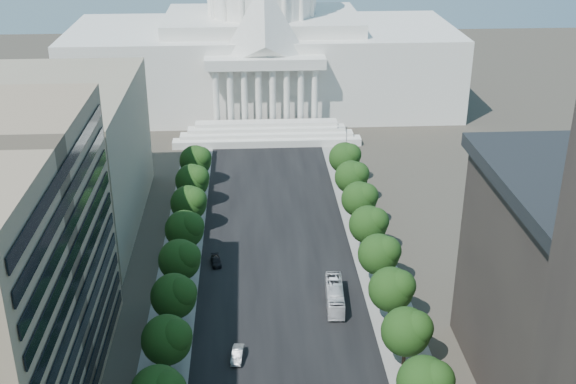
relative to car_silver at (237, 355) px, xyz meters
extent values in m
cube|color=black|center=(7.64, 39.05, -0.80)|extent=(30.00, 260.00, 0.01)
cube|color=gray|center=(-11.36, 39.05, -0.80)|extent=(8.00, 260.00, 0.02)
cube|color=gray|center=(26.64, 39.05, -0.80)|extent=(8.00, 260.00, 0.02)
cube|color=white|center=(7.64, 134.05, 11.70)|extent=(120.00, 50.00, 25.00)
cube|color=white|center=(7.64, 134.05, 26.20)|extent=(60.00, 40.00, 4.00)
cube|color=white|center=(7.64, 107.05, 19.70)|extent=(34.00, 8.00, 3.00)
cube|color=gray|center=(-40.36, 49.05, 14.20)|extent=(38.00, 52.00, 30.00)
cylinder|color=#33261C|center=(-10.36, -2.95, 0.67)|extent=(0.56, 0.56, 2.94)
sphere|color=black|center=(-10.36, -2.95, 5.37)|extent=(7.60, 7.60, 7.60)
sphere|color=black|center=(-9.03, -3.71, 6.51)|extent=(5.32, 5.32, 5.32)
cylinder|color=#33261C|center=(-10.36, 9.05, 0.67)|extent=(0.56, 0.56, 2.94)
sphere|color=black|center=(-10.36, 9.05, 5.37)|extent=(7.60, 7.60, 7.60)
sphere|color=black|center=(-9.03, 8.29, 6.51)|extent=(5.32, 5.32, 5.32)
cylinder|color=#33261C|center=(-10.36, 21.05, 0.67)|extent=(0.56, 0.56, 2.94)
sphere|color=black|center=(-10.36, 21.05, 5.37)|extent=(7.60, 7.60, 7.60)
sphere|color=black|center=(-9.03, 20.29, 6.51)|extent=(5.32, 5.32, 5.32)
cylinder|color=#33261C|center=(-10.36, 33.05, 0.67)|extent=(0.56, 0.56, 2.94)
sphere|color=black|center=(-10.36, 33.05, 5.37)|extent=(7.60, 7.60, 7.60)
sphere|color=black|center=(-9.03, 32.29, 6.51)|extent=(5.32, 5.32, 5.32)
cylinder|color=#33261C|center=(-10.36, 45.05, 0.67)|extent=(0.56, 0.56, 2.94)
sphere|color=black|center=(-10.36, 45.05, 5.37)|extent=(7.60, 7.60, 7.60)
sphere|color=black|center=(-9.03, 44.29, 6.51)|extent=(5.32, 5.32, 5.32)
cylinder|color=#33261C|center=(-10.36, 57.05, 0.67)|extent=(0.56, 0.56, 2.94)
sphere|color=black|center=(-10.36, 57.05, 5.37)|extent=(7.60, 7.60, 7.60)
sphere|color=black|center=(-9.03, 56.29, 6.51)|extent=(5.32, 5.32, 5.32)
cylinder|color=#33261C|center=(-10.36, 69.05, 0.67)|extent=(0.56, 0.56, 2.94)
sphere|color=black|center=(-10.36, 69.05, 5.37)|extent=(7.60, 7.60, 7.60)
sphere|color=black|center=(-9.03, 68.29, 6.51)|extent=(5.32, 5.32, 5.32)
sphere|color=black|center=(25.64, -14.95, 5.37)|extent=(7.60, 7.60, 7.60)
sphere|color=black|center=(26.97, -15.71, 6.51)|extent=(5.32, 5.32, 5.32)
cylinder|color=#33261C|center=(25.64, -2.95, 0.67)|extent=(0.56, 0.56, 2.94)
sphere|color=black|center=(25.64, -2.95, 5.37)|extent=(7.60, 7.60, 7.60)
sphere|color=black|center=(26.97, -3.71, 6.51)|extent=(5.32, 5.32, 5.32)
cylinder|color=#33261C|center=(25.64, 9.05, 0.67)|extent=(0.56, 0.56, 2.94)
sphere|color=black|center=(25.64, 9.05, 5.37)|extent=(7.60, 7.60, 7.60)
sphere|color=black|center=(26.97, 8.29, 6.51)|extent=(5.32, 5.32, 5.32)
cylinder|color=#33261C|center=(25.64, 21.05, 0.67)|extent=(0.56, 0.56, 2.94)
sphere|color=black|center=(25.64, 21.05, 5.37)|extent=(7.60, 7.60, 7.60)
sphere|color=black|center=(26.97, 20.29, 6.51)|extent=(5.32, 5.32, 5.32)
cylinder|color=#33261C|center=(25.64, 33.05, 0.67)|extent=(0.56, 0.56, 2.94)
sphere|color=black|center=(25.64, 33.05, 5.37)|extent=(7.60, 7.60, 7.60)
sphere|color=black|center=(26.97, 32.29, 6.51)|extent=(5.32, 5.32, 5.32)
cylinder|color=#33261C|center=(25.64, 45.05, 0.67)|extent=(0.56, 0.56, 2.94)
sphere|color=black|center=(25.64, 45.05, 5.37)|extent=(7.60, 7.60, 7.60)
sphere|color=black|center=(26.97, 44.29, 6.51)|extent=(5.32, 5.32, 5.32)
cylinder|color=#33261C|center=(25.64, 57.05, 0.67)|extent=(0.56, 0.56, 2.94)
sphere|color=black|center=(25.64, 57.05, 5.37)|extent=(7.60, 7.60, 7.60)
sphere|color=black|center=(26.97, 56.29, 6.51)|extent=(5.32, 5.32, 5.32)
cylinder|color=#33261C|center=(25.64, 69.05, 0.67)|extent=(0.56, 0.56, 2.94)
sphere|color=black|center=(25.64, 69.05, 5.37)|extent=(7.60, 7.60, 7.60)
sphere|color=black|center=(26.97, 68.29, 6.51)|extent=(5.32, 5.32, 5.32)
cylinder|color=gray|center=(26.94, -15.95, 8.00)|extent=(2.40, 0.14, 0.14)
sphere|color=gray|center=(25.84, -15.95, 7.90)|extent=(0.44, 0.44, 0.44)
cylinder|color=gray|center=(28.14, 9.05, 3.70)|extent=(0.18, 0.18, 9.00)
cylinder|color=gray|center=(26.94, 9.05, 8.00)|extent=(2.40, 0.14, 0.14)
sphere|color=gray|center=(25.84, 9.05, 7.90)|extent=(0.44, 0.44, 0.44)
cylinder|color=gray|center=(28.14, 34.05, 3.70)|extent=(0.18, 0.18, 9.00)
cylinder|color=gray|center=(26.94, 34.05, 8.00)|extent=(2.40, 0.14, 0.14)
sphere|color=gray|center=(25.84, 34.05, 7.90)|extent=(0.44, 0.44, 0.44)
cylinder|color=gray|center=(28.14, 59.05, 3.70)|extent=(0.18, 0.18, 9.00)
cylinder|color=gray|center=(26.94, 59.05, 8.00)|extent=(2.40, 0.14, 0.14)
sphere|color=gray|center=(25.84, 59.05, 7.90)|extent=(0.44, 0.44, 0.44)
cylinder|color=gray|center=(28.14, 84.05, 3.70)|extent=(0.18, 0.18, 9.00)
cylinder|color=gray|center=(26.94, 84.05, 8.00)|extent=(2.40, 0.14, 0.14)
sphere|color=gray|center=(25.84, 84.05, 7.90)|extent=(0.44, 0.44, 0.44)
imported|color=#96989D|center=(0.00, 0.00, 0.00)|extent=(2.24, 5.02, 1.60)
imported|color=black|center=(-4.35, 29.91, -0.15)|extent=(2.43, 4.71, 1.31)
imported|color=silver|center=(17.03, 14.76, 0.90)|extent=(3.62, 12.35, 3.40)
camera|label=1|loc=(2.57, -92.66, 69.39)|focal=45.00mm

